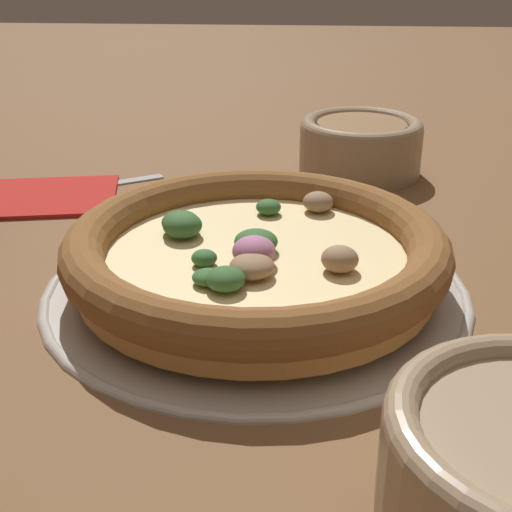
{
  "coord_description": "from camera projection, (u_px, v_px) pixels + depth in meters",
  "views": [
    {
      "loc": [
        0.03,
        -0.46,
        0.24
      ],
      "look_at": [
        0.0,
        0.0,
        0.03
      ],
      "focal_mm": 50.0,
      "sensor_mm": 36.0,
      "label": 1
    }
  ],
  "objects": [
    {
      "name": "pizza",
      "position": [
        256.0,
        253.0,
        0.51
      ],
      "size": [
        0.28,
        0.28,
        0.04
      ],
      "color": "tan",
      "rests_on": "pizza_tray"
    },
    {
      "name": "fork",
      "position": [
        68.0,
        190.0,
        0.71
      ],
      "size": [
        0.16,
        0.1,
        0.0
      ],
      "rotation": [
        0.0,
        0.0,
        9.96
      ],
      "color": "#B7B7BC",
      "rests_on": "ground_plane"
    },
    {
      "name": "pizza_tray",
      "position": [
        256.0,
        286.0,
        0.52
      ],
      "size": [
        0.31,
        0.31,
        0.01
      ],
      "color": "#B7B2A8",
      "rests_on": "ground_plane"
    },
    {
      "name": "napkin",
      "position": [
        45.0,
        195.0,
        0.69
      ],
      "size": [
        0.15,
        0.13,
        0.01
      ],
      "rotation": [
        0.0,
        0.0,
        0.18
      ],
      "color": "#B2231E",
      "rests_on": "ground_plane"
    },
    {
      "name": "ground_plane",
      "position": [
        256.0,
        290.0,
        0.52
      ],
      "size": [
        3.0,
        3.0,
        0.0
      ],
      "primitive_type": "plane",
      "color": "brown"
    },
    {
      "name": "bowl_far",
      "position": [
        360.0,
        144.0,
        0.75
      ],
      "size": [
        0.13,
        0.13,
        0.06
      ],
      "color": "#9E8466",
      "rests_on": "ground_plane"
    }
  ]
}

